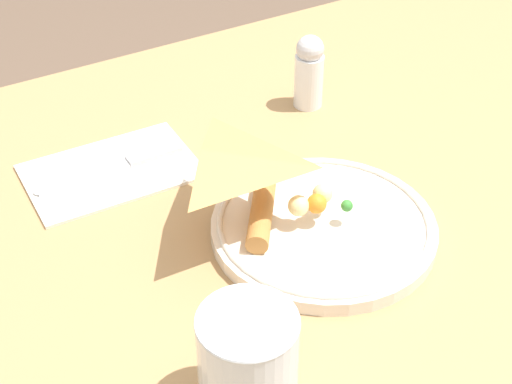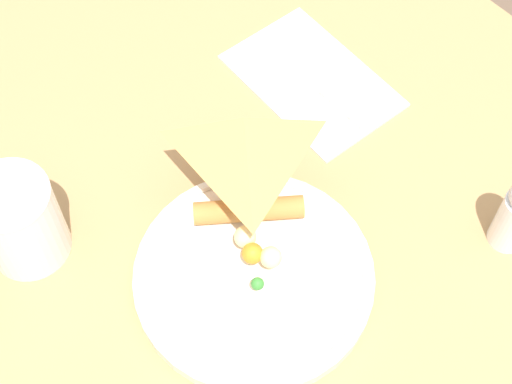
# 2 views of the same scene
# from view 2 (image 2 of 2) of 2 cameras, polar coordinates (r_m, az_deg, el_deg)

# --- Properties ---
(dining_table) EXTENTS (1.20, 0.82, 0.71)m
(dining_table) POSITION_cam_2_polar(r_m,az_deg,el_deg) (0.89, 7.13, -9.84)
(dining_table) COLOR #A87F51
(dining_table) RESTS_ON ground_plane
(plate_pizza) EXTENTS (0.24, 0.24, 0.05)m
(plate_pizza) POSITION_cam_2_polar(r_m,az_deg,el_deg) (0.79, -0.17, -5.75)
(plate_pizza) COLOR silver
(plate_pizza) RESTS_ON dining_table
(milk_glass) EXTENTS (0.08, 0.08, 0.10)m
(milk_glass) POSITION_cam_2_polar(r_m,az_deg,el_deg) (0.81, -16.79, -2.13)
(milk_glass) COLOR white
(milk_glass) RESTS_ON dining_table
(napkin_folded) EXTENTS (0.20, 0.14, 0.00)m
(napkin_folded) POSITION_cam_2_polar(r_m,az_deg,el_deg) (0.94, 4.08, 8.09)
(napkin_folded) COLOR white
(napkin_folded) RESTS_ON dining_table
(butter_knife) EXTENTS (0.19, 0.02, 0.01)m
(butter_knife) POSITION_cam_2_polar(r_m,az_deg,el_deg) (0.94, 4.48, 7.95)
(butter_knife) COLOR #B2B2B7
(butter_knife) RESTS_ON napkin_folded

